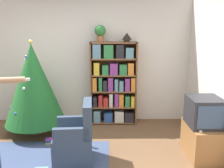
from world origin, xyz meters
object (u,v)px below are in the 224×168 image
(bookshelf, at_px, (114,84))
(television, at_px, (204,112))
(potted_plant, at_px, (100,32))
(armchair, at_px, (76,140))
(table_lamp, at_px, (127,37))
(christmas_tree, at_px, (34,84))

(bookshelf, xyz_separation_m, television, (1.35, -1.44, -0.12))
(potted_plant, bearing_deg, television, -41.92)
(bookshelf, height_order, television, bookshelf)
(bookshelf, bearing_deg, television, -46.81)
(television, bearing_deg, potted_plant, 138.08)
(armchair, distance_m, potted_plant, 2.24)
(bookshelf, relative_size, table_lamp, 8.49)
(television, relative_size, table_lamp, 2.62)
(bookshelf, distance_m, television, 1.97)
(potted_plant, distance_m, table_lamp, 0.54)
(television, distance_m, table_lamp, 2.10)
(table_lamp, bearing_deg, potted_plant, 180.00)
(armchair, height_order, potted_plant, potted_plant)
(christmas_tree, height_order, armchair, christmas_tree)
(christmas_tree, bearing_deg, bookshelf, 19.40)
(potted_plant, bearing_deg, armchair, -102.05)
(christmas_tree, xyz_separation_m, table_lamp, (1.75, 0.53, 0.84))
(christmas_tree, bearing_deg, television, -17.88)
(christmas_tree, bearing_deg, table_lamp, 16.99)
(potted_plant, xyz_separation_m, table_lamp, (0.53, -0.00, -0.09))
(bookshelf, relative_size, television, 3.24)
(bookshelf, distance_m, armchair, 1.74)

